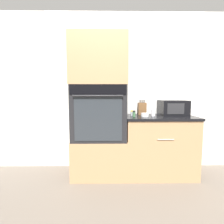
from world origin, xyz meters
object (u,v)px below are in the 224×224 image
object	(u,v)px
bowl	(145,115)
condiment_jar_near	(153,113)
condiment_jar_mid	(134,114)
condiment_jar_far	(132,113)
wall_oven	(99,112)
knife_block	(142,109)
microwave	(173,108)

from	to	relation	value
bowl	condiment_jar_near	distance (m)	0.14
condiment_jar_mid	condiment_jar_far	xyz separation A→B (m)	(-0.01, 0.12, -0.00)
bowl	condiment_jar_near	world-z (taller)	condiment_jar_near
condiment_jar_near	condiment_jar_mid	bearing A→B (deg)	-166.18
wall_oven	condiment_jar_far	size ratio (longest dim) A/B	9.71
bowl	condiment_jar_far	distance (m)	0.20
condiment_jar_mid	condiment_jar_far	bearing A→B (deg)	95.68
wall_oven	condiment_jar_near	distance (m)	0.79
bowl	condiment_jar_near	xyz separation A→B (m)	(0.13, 0.05, 0.02)
wall_oven	knife_block	bearing A→B (deg)	15.67
bowl	condiment_jar_mid	bearing A→B (deg)	-171.02
bowl	condiment_jar_near	size ratio (longest dim) A/B	1.20
microwave	condiment_jar_mid	world-z (taller)	microwave
condiment_jar_mid	condiment_jar_far	distance (m)	0.12
knife_block	condiment_jar_mid	xyz separation A→B (m)	(-0.16, -0.27, -0.05)
condiment_jar_mid	wall_oven	bearing A→B (deg)	169.87
wall_oven	microwave	distance (m)	1.12
microwave	condiment_jar_mid	xyz separation A→B (m)	(-0.62, -0.19, -0.07)
bowl	condiment_jar_far	world-z (taller)	condiment_jar_far
condiment_jar_near	condiment_jar_far	xyz separation A→B (m)	(-0.30, 0.04, -0.01)
condiment_jar_mid	condiment_jar_far	world-z (taller)	condiment_jar_mid
bowl	condiment_jar_far	bearing A→B (deg)	152.49
microwave	bowl	size ratio (longest dim) A/B	3.43
wall_oven	condiment_jar_far	xyz separation A→B (m)	(0.49, 0.03, -0.02)
microwave	condiment_jar_near	bearing A→B (deg)	-160.37
bowl	condiment_jar_mid	xyz separation A→B (m)	(-0.16, -0.03, 0.02)
microwave	bowl	world-z (taller)	microwave
knife_block	condiment_jar_near	xyz separation A→B (m)	(0.13, -0.20, -0.05)
microwave	condiment_jar_mid	bearing A→B (deg)	-163.06
knife_block	bowl	world-z (taller)	knife_block
wall_oven	condiment_jar_near	bearing A→B (deg)	-1.24
wall_oven	condiment_jar_far	world-z (taller)	wall_oven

